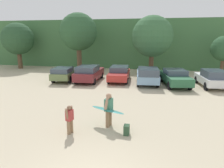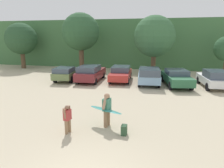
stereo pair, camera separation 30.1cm
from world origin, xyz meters
TOP-DOWN VIEW (x-y plane):
  - hillside_ridge at (0.00, 28.70)m, footprint 108.00×12.00m
  - tree_far_left at (-16.17, 20.06)m, footprint 4.14×4.14m
  - tree_right at (-7.36, 19.23)m, footprint 4.43×4.43m
  - tree_ridge_back at (1.31, 18.73)m, footprint 4.46×4.46m
  - parked_car_olive_green at (-6.90, 14.08)m, footprint 2.20×4.84m
  - parked_car_maroon at (-4.49, 14.15)m, footprint 2.05×4.73m
  - parked_car_red at (-1.65, 14.98)m, footprint 2.12×4.57m
  - parked_car_sky_blue at (1.12, 14.14)m, footprint 2.27×4.97m
  - parked_car_forest_green at (3.52, 13.99)m, footprint 2.69×4.92m
  - parked_car_white at (6.56, 13.94)m, footprint 2.19×4.21m
  - person_adult at (-0.32, 4.39)m, footprint 0.38×0.82m
  - person_child at (-1.86, 3.26)m, footprint 0.30×0.55m
  - surfboard_teal at (-0.37, 4.33)m, footprint 1.94×1.29m
  - backpack_dropped at (0.66, 3.65)m, footprint 0.24×0.34m

SIDE VIEW (x-z plane):
  - backpack_dropped at x=0.66m, z-range 0.00..0.45m
  - person_child at x=-1.86m, z-range 0.08..1.40m
  - parked_car_olive_green at x=-6.90m, z-range 0.05..1.45m
  - parked_car_red at x=-1.65m, z-range 0.04..1.47m
  - parked_car_forest_green at x=3.52m, z-range 0.05..1.49m
  - parked_car_white at x=6.56m, z-range 0.03..1.58m
  - parked_car_maroon at x=-4.49m, z-range 0.03..1.59m
  - parked_car_sky_blue at x=1.12m, z-range 0.04..1.63m
  - surfboard_teal at x=-0.37m, z-range 0.76..0.93m
  - person_adult at x=-0.32m, z-range 0.11..1.76m
  - hillside_ridge at x=0.00m, z-range 0.00..6.47m
  - tree_far_left at x=-16.17m, z-range 0.92..6.94m
  - tree_ridge_back at x=1.31m, z-range 1.00..7.52m
  - tree_right at x=-7.36m, z-range 1.26..8.27m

